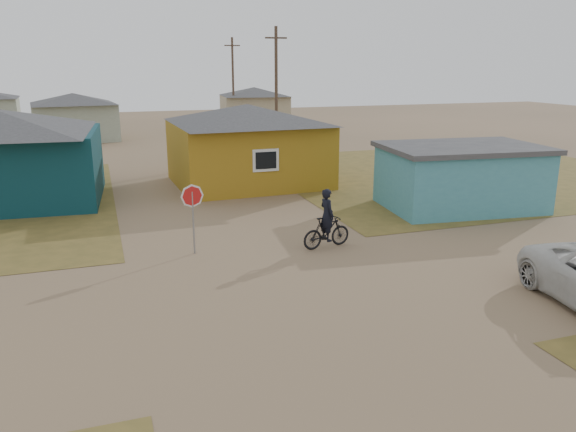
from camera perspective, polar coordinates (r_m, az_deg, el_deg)
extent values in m
plane|color=#886C4E|center=(14.57, 0.69, -8.18)|extent=(120.00, 120.00, 0.00)
cube|color=brown|center=(32.09, 16.81, 4.22)|extent=(20.00, 18.00, 0.00)
cube|color=#092D35|center=(26.76, -27.25, 4.33)|extent=(8.40, 6.54, 3.00)
cube|color=#A17518|center=(27.83, -4.06, 6.35)|extent=(7.21, 6.24, 3.00)
pyramid|color=#37373A|center=(27.59, -4.14, 10.35)|extent=(7.72, 6.76, 0.90)
cube|color=silver|center=(24.92, -2.28, 5.68)|extent=(1.20, 0.06, 1.00)
cube|color=black|center=(24.89, -2.26, 5.67)|extent=(0.95, 0.04, 0.75)
cube|color=teal|center=(24.10, 17.12, 3.59)|extent=(6.39, 4.61, 2.40)
cube|color=#37373A|center=(23.88, 17.36, 6.65)|extent=(6.71, 4.93, 0.20)
cube|color=#99A38C|center=(46.83, -20.81, 8.91)|extent=(6.49, 5.60, 2.80)
pyramid|color=#37373A|center=(46.70, -21.02, 11.10)|extent=(7.04, 6.15, 0.80)
cube|color=tan|center=(54.73, -3.43, 10.64)|extent=(6.41, 5.50, 2.80)
pyramid|color=#37373A|center=(54.61, -3.46, 12.52)|extent=(6.95, 6.05, 0.80)
cylinder|color=#4D3A2E|center=(36.34, -1.20, 12.43)|extent=(0.20, 0.20, 8.00)
cube|color=#4D3A2E|center=(36.32, -1.23, 17.64)|extent=(1.40, 0.10, 0.10)
cylinder|color=#4D3A2E|center=(52.02, -5.60, 13.22)|extent=(0.20, 0.20, 8.00)
cube|color=#4D3A2E|center=(52.01, -5.69, 16.86)|extent=(1.40, 0.10, 0.10)
cylinder|color=gray|center=(17.66, -9.59, -0.71)|extent=(0.06, 0.06, 2.00)
imported|color=black|center=(18.18, 3.94, -1.64)|extent=(1.79, 0.78, 1.04)
imported|color=black|center=(18.02, 3.98, 0.12)|extent=(0.51, 0.68, 1.71)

